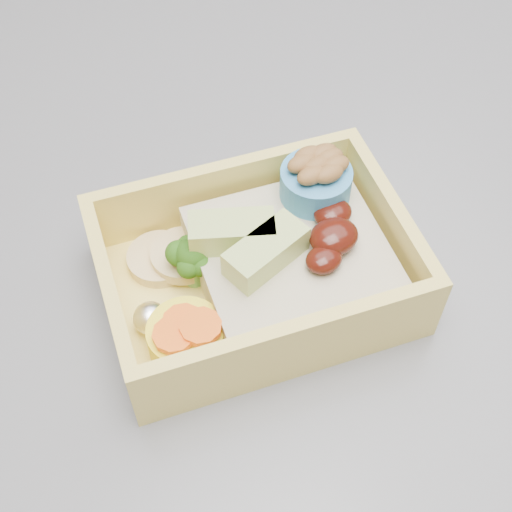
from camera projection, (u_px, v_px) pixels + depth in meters
ground at (176, 508)px, 1.23m from camera, size 3.50×3.50×0.00m
island at (177, 456)px, 0.81m from camera, size 1.24×0.84×0.92m
bento_box at (264, 262)px, 0.38m from camera, size 0.18×0.14×0.06m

